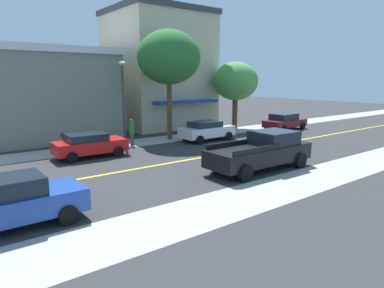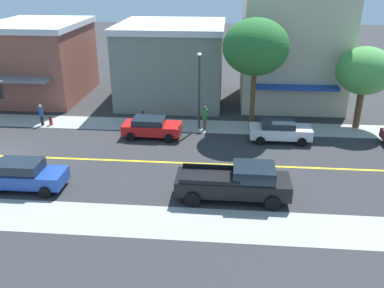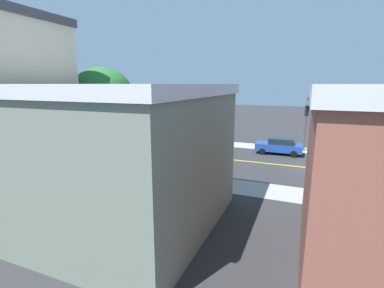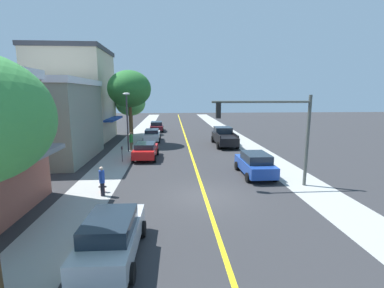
{
  "view_description": "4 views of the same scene",
  "coord_description": "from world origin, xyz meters",
  "views": [
    {
      "loc": [
        15.55,
        2.08,
        4.64
      ],
      "look_at": [
        2.01,
        12.45,
        1.38
      ],
      "focal_mm": 32.08,
      "sensor_mm": 36.0,
      "label": 1
    },
    {
      "loc": [
        23.37,
        14.82,
        11.48
      ],
      "look_at": [
        0.52,
        12.8,
        1.55
      ],
      "focal_mm": 38.56,
      "sensor_mm": 36.0,
      "label": 2
    },
    {
      "loc": [
        -24.5,
        1.52,
        6.91
      ],
      "look_at": [
        0.66,
        11.86,
        1.02
      ],
      "focal_mm": 25.9,
      "sensor_mm": 36.0,
      "label": 3
    },
    {
      "loc": [
        -1.8,
        -14.53,
        5.63
      ],
      "look_at": [
        0.07,
        10.83,
        1.02
      ],
      "focal_mm": 25.71,
      "sensor_mm": 36.0,
      "label": 4
    }
  ],
  "objects": [
    {
      "name": "black_pickup_truck",
      "position": [
        4.02,
        15.48,
        0.96
      ],
      "size": [
        2.34,
        6.03,
        1.94
      ],
      "rotation": [
        0.0,
        0.0,
        1.56
      ],
      "color": "black",
      "rests_on": "ground"
    },
    {
      "name": "red_sedan_left_curb",
      "position": [
        -4.13,
        9.44,
        0.77
      ],
      "size": [
        2.16,
        4.22,
        1.45
      ],
      "rotation": [
        0.0,
        0.0,
        1.54
      ],
      "color": "red",
      "rests_on": "ground"
    },
    {
      "name": "white_sedan_left_curb",
      "position": [
        -4.2,
        18.61,
        0.79
      ],
      "size": [
        1.99,
        4.3,
        1.48
      ],
      "rotation": [
        0.0,
        0.0,
        1.58
      ],
      "color": "silver",
      "rests_on": "ground"
    },
    {
      "name": "street_tree_left_near",
      "position": [
        -6.42,
        16.73,
        6.2
      ],
      "size": [
        4.74,
        4.74,
        8.24
      ],
      "color": "brown",
      "rests_on": "ground"
    },
    {
      "name": "street_lamp",
      "position": [
        -6.14,
        12.74,
        3.63
      ],
      "size": [
        0.7,
        0.36,
        5.79
      ],
      "color": "#38383D",
      "rests_on": "ground"
    },
    {
      "name": "parking_meter",
      "position": [
        -6.01,
        8.45,
        0.88
      ],
      "size": [
        0.12,
        0.18,
        1.33
      ],
      "color": "#4C4C51",
      "rests_on": "ground"
    },
    {
      "name": "pedestrian_green_shirt",
      "position": [
        -5.93,
        13.2,
        0.99
      ],
      "size": [
        0.35,
        0.35,
        1.87
      ],
      "rotation": [
        0.0,
        0.0,
        4.36
      ],
      "color": "brown",
      "rests_on": "ground"
    },
    {
      "name": "maroon_sedan_left_curb",
      "position": [
        -4.16,
        27.93,
        0.78
      ],
      "size": [
        2.27,
        4.5,
        1.49
      ],
      "rotation": [
        0.0,
        0.0,
        1.62
      ],
      "color": "maroon",
      "rests_on": "ground"
    },
    {
      "name": "street_tree_left_far",
      "position": [
        -7.55,
        24.86,
        4.38
      ],
      "size": [
        4.13,
        4.13,
        6.17
      ],
      "color": "brown",
      "rests_on": "ground"
    },
    {
      "name": "brick_apartment_block",
      "position": [
        -13.59,
        9.75,
        3.47
      ],
      "size": [
        9.64,
        9.27,
        6.92
      ],
      "rotation": [
        0.0,
        0.0,
        -1.57
      ],
      "color": "gray",
      "rests_on": "ground"
    },
    {
      "name": "tan_rowhouse",
      "position": [
        -13.58,
        20.34,
        5.53
      ],
      "size": [
        9.27,
        8.87,
        11.04
      ],
      "rotation": [
        0.0,
        0.0,
        -1.57
      ],
      "color": "beige",
      "rests_on": "ground"
    },
    {
      "name": "blue_sedan_right_curb",
      "position": [
        3.97,
        3.71,
        0.85
      ],
      "size": [
        2.07,
        4.5,
        1.64
      ],
      "rotation": [
        0.0,
        0.0,
        1.58
      ],
      "color": "#1E429E",
      "rests_on": "ground"
    }
  ]
}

